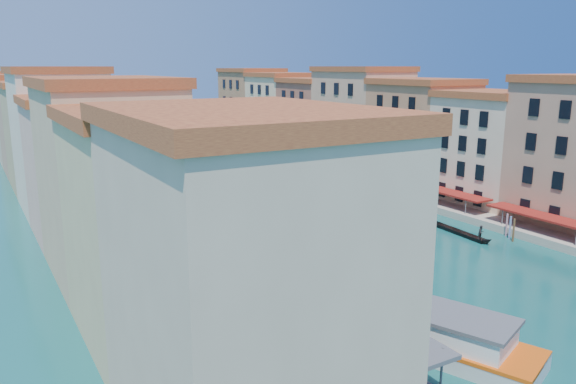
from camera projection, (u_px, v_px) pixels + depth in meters
The scene contains 14 objects.
left_bank_palazzos at pixel (68, 149), 78.37m from camera, with size 12.80×128.40×21.00m.
right_bank_palazzos at pixel (380, 127), 106.06m from camera, with size 12.80×128.40×21.00m.
quay at pixel (345, 179), 104.17m from camera, with size 4.00×140.00×1.00m, color #A29382.
restaurant_awnings at pixel (549, 218), 68.28m from camera, with size 3.20×44.55×3.12m.
vaporetto_stop at pixel (347, 343), 40.63m from camera, with size 5.40×16.40×3.65m.
mooring_poles_right at pixel (492, 223), 72.03m from camera, with size 1.44×54.24×3.20m.
mooring_poles_left at pixel (318, 353), 39.44m from camera, with size 0.24×8.24×3.20m.
vaporetto_near at pixel (393, 319), 44.28m from camera, with size 12.95×22.64×3.32m.
vaporetto_far at pixel (214, 173), 106.48m from camera, with size 6.98×18.88×2.75m.
gondola_fore at pixel (354, 226), 74.21m from camera, with size 5.49×9.88×2.13m.
gondola_right at pixel (460, 231), 71.57m from camera, with size 1.80×11.78×2.35m.
gondola_far at pixel (311, 196), 91.72m from camera, with size 5.38×11.57×1.72m.
motorboat_mid at pixel (235, 214), 79.06m from camera, with size 4.40×8.08×1.60m.
motorboat_far at pixel (248, 172), 110.76m from camera, with size 2.71×7.32×1.49m.
Camera 1 is at (-38.40, -18.06, 21.04)m, focal length 35.00 mm.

